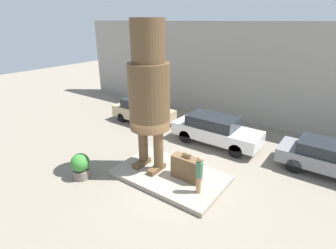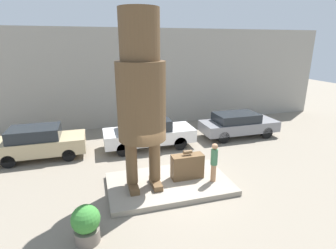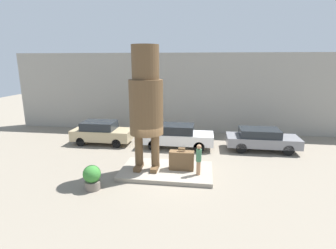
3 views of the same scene
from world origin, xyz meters
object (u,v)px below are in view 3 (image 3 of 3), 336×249
statue_figure (146,99)px  tourist (199,158)px  parked_car_grey (261,139)px  planter_pot (92,177)px  parked_car_tan (102,132)px  parked_car_white (176,135)px  giant_suitcase (182,160)px

statue_figure → tourist: bearing=-8.8°
parked_car_grey → planter_pot: (-8.60, -6.58, -0.19)m
tourist → parked_car_tan: size_ratio=0.38×
parked_car_white → planter_pot: parked_car_white is taller
statue_figure → parked_car_grey: (6.55, 4.39, -3.06)m
statue_figure → tourist: statue_figure is taller
parked_car_grey → planter_pot: parked_car_grey is taller
tourist → parked_car_tan: 8.35m
giant_suitcase → parked_car_grey: bearing=41.8°
parked_car_grey → planter_pot: size_ratio=3.97×
parked_car_tan → planter_pot: (2.17, -6.51, -0.23)m
parked_car_grey → planter_pot: bearing=-142.6°
giant_suitcase → statue_figure: bearing=-176.1°
tourist → planter_pot: bearing=-159.2°
parked_car_white → planter_pot: 7.08m
statue_figure → parked_car_white: size_ratio=1.32×
statue_figure → tourist: (2.66, -0.41, -2.78)m
giant_suitcase → parked_car_grey: size_ratio=0.28×
giant_suitcase → parked_car_white: bearing=100.1°
statue_figure → parked_car_tan: statue_figure is taller
tourist → parked_car_grey: tourist is taller
planter_pot → statue_figure: bearing=47.0°
parked_car_white → parked_car_tan: bearing=178.3°
parked_car_grey → parked_car_white: bearing=-177.6°
giant_suitcase → planter_pot: 4.47m
tourist → parked_car_tan: (-6.87, 4.73, -0.24)m
statue_figure → parked_car_grey: statue_figure is taller
parked_car_tan → parked_car_white: bearing=-1.7°
parked_car_tan → planter_pot: size_ratio=3.60×
planter_pot → parked_car_white: bearing=63.9°
giant_suitcase → parked_car_tan: parked_car_tan is taller
giant_suitcase → parked_car_white: size_ratio=0.27×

